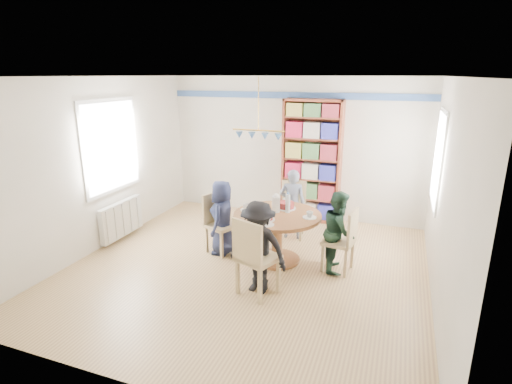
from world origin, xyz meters
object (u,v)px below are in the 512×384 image
at_px(person_right, 339,231).
at_px(chair_left, 218,220).
at_px(dining_table, 277,226).
at_px(chair_near, 254,254).
at_px(bookshelf, 312,162).
at_px(person_left, 222,218).
at_px(chair_far, 293,206).
at_px(chair_right, 344,238).
at_px(person_far, 292,204).
at_px(radiator, 122,219).
at_px(person_near, 258,247).

bearing_deg(person_right, chair_left, 82.38).
relative_size(dining_table, chair_near, 1.25).
height_order(chair_left, bookshelf, bookshelf).
height_order(person_right, bookshelf, bookshelf).
bearing_deg(person_left, chair_left, -118.58).
relative_size(dining_table, bookshelf, 0.56).
bearing_deg(chair_far, chair_right, -45.84).
relative_size(chair_far, person_left, 0.82).
bearing_deg(chair_far, bookshelf, 83.05).
bearing_deg(chair_left, person_far, 44.37).
bearing_deg(chair_left, radiator, -176.58).
distance_m(radiator, dining_table, 2.77).
xyz_separation_m(person_left, bookshelf, (0.94, 1.98, 0.54)).
xyz_separation_m(chair_left, chair_right, (1.97, -0.02, -0.01)).
distance_m(person_near, bookshelf, 2.93).
bearing_deg(chair_left, person_left, -23.40).
height_order(chair_right, chair_near, chair_near).
height_order(person_left, person_right, person_left).
bearing_deg(person_near, chair_right, 52.45).
bearing_deg(bookshelf, chair_far, -96.95).
xyz_separation_m(dining_table, chair_right, (0.99, -0.01, -0.04)).
bearing_deg(person_far, chair_left, 36.45).
distance_m(chair_left, bookshelf, 2.28).
distance_m(person_far, bookshelf, 1.14).
distance_m(radiator, person_near, 2.93).
xyz_separation_m(chair_left, chair_near, (1.00, -1.08, 0.05)).
bearing_deg(dining_table, chair_far, 92.51).
bearing_deg(chair_right, person_near, -135.93).
relative_size(chair_right, person_right, 0.80).
height_order(chair_near, person_near, person_near).
height_order(radiator, person_far, person_far).
bearing_deg(chair_near, chair_right, 47.59).
distance_m(dining_table, chair_left, 0.98).
xyz_separation_m(radiator, person_near, (2.79, -0.84, 0.26)).
bearing_deg(chair_near, person_far, 91.45).
height_order(dining_table, person_far, person_far).
distance_m(radiator, chair_near, 2.95).
distance_m(chair_far, bookshelf, 1.08).
height_order(chair_left, person_left, person_left).
height_order(chair_left, person_far, person_far).
relative_size(dining_table, person_near, 1.06).
relative_size(chair_left, person_near, 0.77).
bearing_deg(radiator, chair_right, 1.30).
bearing_deg(radiator, bookshelf, 35.92).
xyz_separation_m(radiator, chair_right, (3.75, 0.08, 0.16)).
distance_m(person_left, person_near, 1.29).
distance_m(chair_near, bookshelf, 3.07).
bearing_deg(radiator, chair_far, 23.05).
height_order(radiator, person_right, person_right).
relative_size(radiator, chair_right, 1.07).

